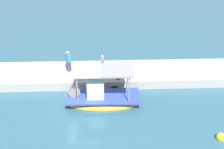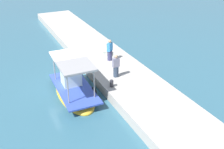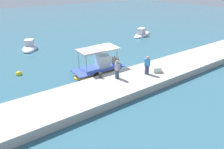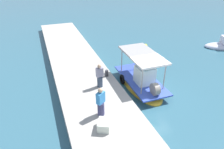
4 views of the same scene
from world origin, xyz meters
name	(u,v)px [view 2 (image 2 of 4)]	position (x,y,z in m)	size (l,w,h in m)	color
ground_plane	(66,85)	(0.00, 0.00, 0.00)	(120.00, 120.00, 0.00)	#326073
dock_quay	(116,71)	(0.00, -3.81, 0.32)	(36.00, 4.03, 0.65)	#B2ABA1
main_fishing_boat	(74,88)	(-1.34, -0.11, 0.42)	(5.17, 2.26, 2.84)	gold
fisherman_near_bollard	(116,67)	(-1.40, -3.13, 1.38)	(0.37, 0.46, 1.61)	#334256
fisherman_by_crate	(110,51)	(1.27, -3.93, 1.40)	(0.51, 0.53, 1.66)	#393960
mooring_bollard	(112,83)	(-2.54, -2.26, 0.88)	(0.24, 0.24, 0.46)	#2D2D33
cargo_crate	(106,52)	(2.32, -4.11, 0.88)	(0.73, 0.59, 0.46)	silver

